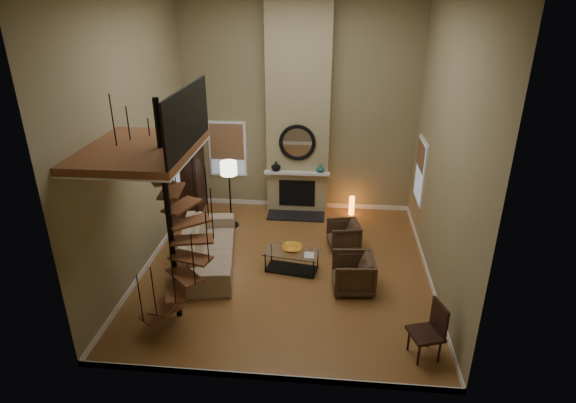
# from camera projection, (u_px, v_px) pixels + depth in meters

# --- Properties ---
(ground) EXTENTS (6.00, 6.50, 0.01)m
(ground) POSITION_uv_depth(u_px,v_px,m) (286.00, 268.00, 10.30)
(ground) COLOR #A56D35
(ground) RESTS_ON ground
(back_wall) EXTENTS (6.00, 0.02, 5.50)m
(back_wall) POSITION_uv_depth(u_px,v_px,m) (299.00, 108.00, 12.14)
(back_wall) COLOR #8E825B
(back_wall) RESTS_ON ground
(front_wall) EXTENTS (6.00, 0.02, 5.50)m
(front_wall) POSITION_uv_depth(u_px,v_px,m) (261.00, 221.00, 6.23)
(front_wall) COLOR #8E825B
(front_wall) RESTS_ON ground
(left_wall) EXTENTS (0.02, 6.50, 5.50)m
(left_wall) POSITION_uv_depth(u_px,v_px,m) (135.00, 142.00, 9.45)
(left_wall) COLOR #8E825B
(left_wall) RESTS_ON ground
(right_wall) EXTENTS (0.02, 6.50, 5.50)m
(right_wall) POSITION_uv_depth(u_px,v_px,m) (445.00, 151.00, 8.92)
(right_wall) COLOR #8E825B
(right_wall) RESTS_ON ground
(baseboard_back) EXTENTS (6.00, 0.02, 0.12)m
(baseboard_back) POSITION_uv_depth(u_px,v_px,m) (298.00, 204.00, 13.22)
(baseboard_back) COLOR white
(baseboard_back) RESTS_ON ground
(baseboard_front) EXTENTS (6.00, 0.02, 0.12)m
(baseboard_front) POSITION_uv_depth(u_px,v_px,m) (265.00, 377.00, 7.33)
(baseboard_front) COLOR white
(baseboard_front) RESTS_ON ground
(baseboard_left) EXTENTS (0.02, 6.50, 0.12)m
(baseboard_left) POSITION_uv_depth(u_px,v_px,m) (152.00, 259.00, 10.54)
(baseboard_left) COLOR white
(baseboard_left) RESTS_ON ground
(baseboard_right) EXTENTS (0.02, 6.50, 0.12)m
(baseboard_right) POSITION_uv_depth(u_px,v_px,m) (428.00, 273.00, 10.01)
(baseboard_right) COLOR white
(baseboard_right) RESTS_ON ground
(chimney_breast) EXTENTS (1.60, 0.38, 5.50)m
(chimney_breast) POSITION_uv_depth(u_px,v_px,m) (298.00, 109.00, 11.96)
(chimney_breast) COLOR tan
(chimney_breast) RESTS_ON ground
(hearth) EXTENTS (1.50, 0.60, 0.04)m
(hearth) POSITION_uv_depth(u_px,v_px,m) (296.00, 216.00, 12.63)
(hearth) COLOR black
(hearth) RESTS_ON ground
(firebox) EXTENTS (0.95, 0.02, 0.72)m
(firebox) POSITION_uv_depth(u_px,v_px,m) (297.00, 193.00, 12.68)
(firebox) COLOR black
(firebox) RESTS_ON chimney_breast
(mantel) EXTENTS (1.70, 0.18, 0.06)m
(mantel) POSITION_uv_depth(u_px,v_px,m) (297.00, 173.00, 12.36)
(mantel) COLOR white
(mantel) RESTS_ON chimney_breast
(mirror_frame) EXTENTS (0.94, 0.10, 0.94)m
(mirror_frame) POSITION_uv_depth(u_px,v_px,m) (297.00, 143.00, 12.09)
(mirror_frame) COLOR black
(mirror_frame) RESTS_ON chimney_breast
(mirror_disc) EXTENTS (0.80, 0.01, 0.80)m
(mirror_disc) POSITION_uv_depth(u_px,v_px,m) (297.00, 143.00, 12.10)
(mirror_disc) COLOR white
(mirror_disc) RESTS_ON chimney_breast
(vase_left) EXTENTS (0.24, 0.24, 0.25)m
(vase_left) POSITION_uv_depth(u_px,v_px,m) (276.00, 166.00, 12.38)
(vase_left) COLOR black
(vase_left) RESTS_ON mantel
(vase_right) EXTENTS (0.20, 0.20, 0.21)m
(vase_right) POSITION_uv_depth(u_px,v_px,m) (320.00, 168.00, 12.29)
(vase_right) COLOR #185553
(vase_right) RESTS_ON mantel
(window_back) EXTENTS (1.02, 0.06, 1.52)m
(window_back) POSITION_uv_depth(u_px,v_px,m) (227.00, 148.00, 12.74)
(window_back) COLOR white
(window_back) RESTS_ON back_wall
(window_right) EXTENTS (0.06, 1.02, 1.52)m
(window_right) POSITION_uv_depth(u_px,v_px,m) (421.00, 170.00, 11.19)
(window_right) COLOR white
(window_right) RESTS_ON right_wall
(entry_door) EXTENTS (0.10, 1.05, 2.16)m
(entry_door) POSITION_uv_depth(u_px,v_px,m) (174.00, 187.00, 11.77)
(entry_door) COLOR white
(entry_door) RESTS_ON ground
(loft) EXTENTS (1.70, 2.20, 1.09)m
(loft) POSITION_uv_depth(u_px,v_px,m) (146.00, 147.00, 7.53)
(loft) COLOR brown
(loft) RESTS_ON left_wall
(spiral_stair) EXTENTS (1.47, 1.47, 4.06)m
(spiral_stair) POSITION_uv_depth(u_px,v_px,m) (171.00, 229.00, 8.11)
(spiral_stair) COLOR black
(spiral_stair) RESTS_ON ground
(hutch) EXTENTS (0.41, 0.87, 1.94)m
(hutch) POSITION_uv_depth(u_px,v_px,m) (194.00, 176.00, 12.72)
(hutch) COLOR black
(hutch) RESTS_ON ground
(sofa) EXTENTS (1.55, 2.93, 0.81)m
(sofa) POSITION_uv_depth(u_px,v_px,m) (207.00, 247.00, 10.34)
(sofa) COLOR tan
(sofa) RESTS_ON ground
(armchair_near) EXTENTS (0.83, 0.81, 0.64)m
(armchair_near) POSITION_uv_depth(u_px,v_px,m) (346.00, 235.00, 10.94)
(armchair_near) COLOR #463120
(armchair_near) RESTS_ON ground
(armchair_far) EXTENTS (0.88, 0.86, 0.75)m
(armchair_far) POSITION_uv_depth(u_px,v_px,m) (357.00, 274.00, 9.46)
(armchair_far) COLOR #463120
(armchair_far) RESTS_ON ground
(coffee_table) EXTENTS (1.25, 0.77, 0.44)m
(coffee_table) POSITION_uv_depth(u_px,v_px,m) (292.00, 258.00, 10.13)
(coffee_table) COLOR silver
(coffee_table) RESTS_ON ground
(bowl) EXTENTS (0.43, 0.43, 0.11)m
(bowl) POSITION_uv_depth(u_px,v_px,m) (292.00, 248.00, 10.08)
(bowl) COLOR orange
(bowl) RESTS_ON coffee_table
(book) EXTENTS (0.20, 0.27, 0.03)m
(book) POSITION_uv_depth(u_px,v_px,m) (308.00, 255.00, 9.89)
(book) COLOR gray
(book) RESTS_ON coffee_table
(floor_lamp) EXTENTS (0.41, 0.41, 1.71)m
(floor_lamp) POSITION_uv_depth(u_px,v_px,m) (229.00, 173.00, 11.59)
(floor_lamp) COLOR black
(floor_lamp) RESTS_ON ground
(accent_lamp) EXTENTS (0.14, 0.14, 0.51)m
(accent_lamp) POSITION_uv_depth(u_px,v_px,m) (352.00, 206.00, 12.67)
(accent_lamp) COLOR orange
(accent_lamp) RESTS_ON ground
(side_chair) EXTENTS (0.62, 0.62, 1.01)m
(side_chair) POSITION_uv_depth(u_px,v_px,m) (431.00, 329.00, 7.65)
(side_chair) COLOR black
(side_chair) RESTS_ON ground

